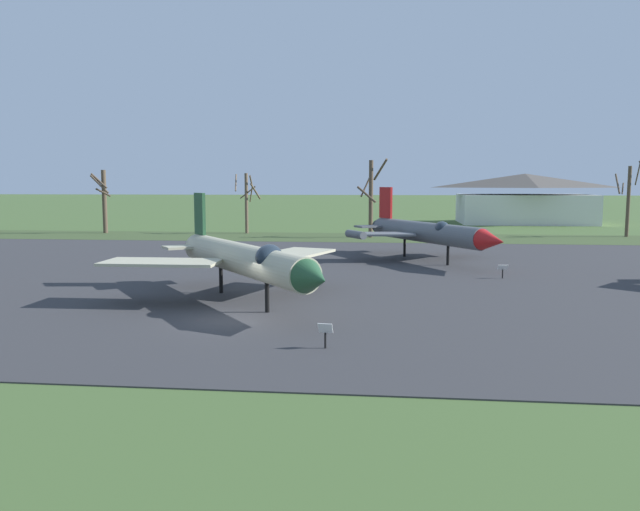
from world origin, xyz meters
The scene contains 12 objects.
ground_plane centered at (0.00, 0.00, 0.00)m, with size 600.00×600.00×0.00m, color #425B2D.
asphalt_apron centered at (0.00, 14.02, 0.03)m, with size 94.72×46.74×0.05m, color #333335.
grass_verge_strip centered at (0.00, 43.39, 0.03)m, with size 154.72×12.00×0.06m, color #394B27.
jet_fighter_front_left centered at (-0.38, 4.09, 2.32)m, with size 12.43×14.21×5.55m.
info_placard_front_left centered at (4.63, -4.35, 0.63)m, with size 0.57×0.31×1.01m.
jet_fighter_rear_left centered at (9.97, 22.50, 2.34)m, with size 11.55×15.68×5.78m.
info_placard_rear_left centered at (14.23, 13.92, 0.61)m, with size 0.67×0.31×0.93m.
bare_tree_left_of_center centered at (-27.49, 46.24, 4.17)m, with size 2.33×1.51×7.71m.
bare_tree_center centered at (-10.11, 47.78, 4.13)m, with size 3.16×2.62×7.31m.
bare_tree_right_of_center centered at (4.96, 43.74, 4.71)m, with size 3.45×3.47×8.85m.
bare_tree_far_right centered at (33.86, 47.57, 4.57)m, with size 3.48×3.45×8.78m.
visitor_building centered at (27.54, 72.04, 3.69)m, with size 20.26×12.77×7.56m.
Camera 1 is at (6.89, -26.92, 6.13)m, focal length 35.26 mm.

